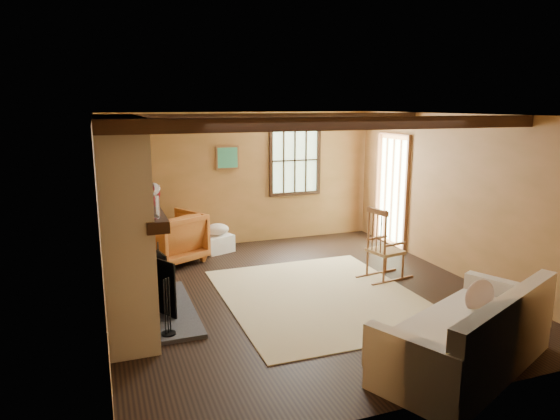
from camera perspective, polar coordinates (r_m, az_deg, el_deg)
name	(u,v)px	position (r m, az deg, el deg)	size (l,w,h in m)	color
ground	(300,293)	(6.91, 2.35, -9.47)	(5.50, 5.50, 0.00)	black
room_envelope	(309,171)	(6.82, 3.36, 4.43)	(5.02, 5.52, 2.44)	#A16839
fireplace	(126,229)	(6.11, -17.23, -2.04)	(1.02, 2.30, 2.40)	brown
rug	(320,296)	(6.82, 4.58, -9.79)	(2.50, 3.00, 0.01)	#CFB38A
rocking_chair	(384,249)	(7.49, 11.75, -4.36)	(0.83, 0.53, 1.07)	tan
sofa	(471,340)	(5.30, 20.96, -13.68)	(2.27, 1.69, 0.84)	beige
firewood_pile	(129,250)	(8.80, -16.86, -4.39)	(0.69, 0.13, 0.25)	#503422
laundry_basket	(217,244)	(8.79, -7.17, -3.82)	(0.50, 0.38, 0.30)	white
basket_pillow	(217,229)	(8.72, -7.21, -2.22)	(0.41, 0.33, 0.21)	beige
armchair	(172,238)	(8.28, -12.29, -3.11)	(0.88, 0.90, 0.82)	#BF6026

